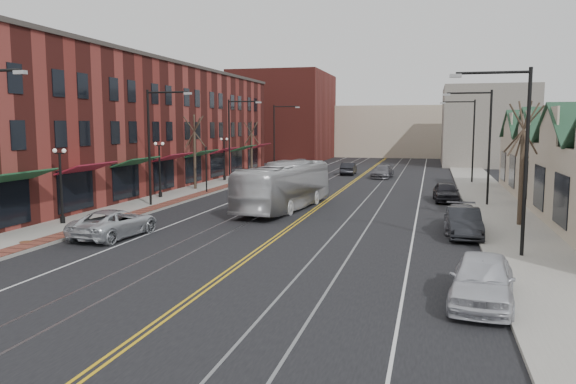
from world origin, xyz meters
The scene contains 31 objects.
ground centered at (0.00, 0.00, 0.00)m, with size 160.00×160.00×0.00m, color black.
sidewalk_left centered at (-12.00, 20.00, 0.07)m, with size 4.00×120.00×0.15m, color gray.
sidewalk_right centered at (12.00, 20.00, 0.07)m, with size 4.00×120.00×0.15m, color gray.
building_left centered at (-19.00, 27.00, 5.50)m, with size 10.00×50.00×11.00m, color maroon.
backdrop_left centered at (-16.00, 70.00, 7.00)m, with size 14.00×18.00×14.00m, color maroon.
backdrop_mid centered at (0.00, 85.00, 4.50)m, with size 22.00×14.00×9.00m, color #BCAB90.
backdrop_right centered at (15.00, 65.00, 5.50)m, with size 12.00×16.00×11.00m, color slate.
streetlight_l_1 centered at (-11.05, 16.00, 5.03)m, with size 3.33×0.25×8.00m.
streetlight_l_2 centered at (-11.05, 32.00, 5.03)m, with size 3.33×0.25×8.00m.
streetlight_l_3 centered at (-11.05, 48.00, 5.03)m, with size 3.33×0.25×8.00m.
streetlight_r_0 centered at (11.05, 6.00, 5.03)m, with size 3.33×0.25×8.00m.
streetlight_r_1 centered at (11.05, 22.00, 5.03)m, with size 3.33×0.25×8.00m.
streetlight_r_2 centered at (11.05, 38.00, 5.03)m, with size 3.33×0.25×8.00m.
lamppost_l_1 centered at (-12.80, 8.00, 2.20)m, with size 0.84×0.28×4.27m.
lamppost_l_2 centered at (-12.80, 20.00, 2.20)m, with size 0.84×0.28×4.27m.
lamppost_l_3 centered at (-12.80, 34.00, 2.20)m, with size 0.84×0.28×4.27m.
tree_left_near centered at (-12.50, 26.00, 3.51)m, with size 1.78×1.37×6.48m.
tree_left_far centered at (-12.50, 42.00, 3.28)m, with size 1.66×1.28×6.02m.
tree_right_mid centered at (12.50, 14.00, 3.75)m, with size 1.90×1.46×6.93m.
manhole_mid centered at (-11.20, 3.00, 0.16)m, with size 0.60×0.60×0.02m, color #592D19.
manhole_far centered at (-11.20, 8.00, 0.16)m, with size 0.60×0.60×0.02m, color #592D19.
traffic_signal centered at (-10.60, 24.00, 2.35)m, with size 0.18×0.15×3.80m.
transit_bus centered at (-2.00, 17.00, 1.61)m, with size 2.71×11.57×3.22m, color #BABABC.
parked_suv centered at (-8.07, 5.76, 0.73)m, with size 2.42×5.25×1.46m, color silver.
parked_car_a centered at (9.30, -0.98, 0.82)m, with size 1.94×4.83×1.65m, color silver.
parked_car_b centered at (9.30, 10.24, 0.75)m, with size 1.59×4.56×1.50m, color black.
parked_car_c centered at (9.30, 12.12, 0.68)m, with size 1.90×4.68×1.36m, color #58585F.
parked_car_d centered at (8.72, 23.83, 0.74)m, with size 1.75×4.34×1.48m, color black.
distant_car_left centered at (-1.64, 44.66, 0.71)m, with size 1.51×4.32×1.42m, color black.
distant_car_right centered at (2.50, 41.55, 0.70)m, with size 1.95×4.80×1.39m, color #5A5960.
distant_car_far centered at (-8.50, 50.01, 0.77)m, with size 1.81×4.50×1.53m, color #AAAEB1.
Camera 1 is at (7.61, -19.51, 5.78)m, focal length 35.00 mm.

